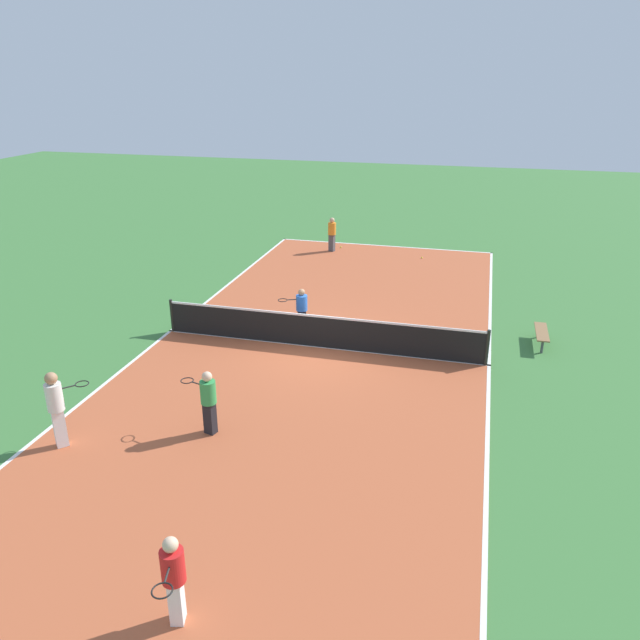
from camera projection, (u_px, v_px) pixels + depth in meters
name	position (u px, v px, depth m)	size (l,w,h in m)	color
ground_plane	(320.00, 348.00, 18.87)	(80.00, 80.00, 0.00)	#3D7538
court_surface	(320.00, 347.00, 18.87)	(10.04, 24.22, 0.02)	#B75633
tennis_net	(320.00, 330.00, 18.66)	(9.84, 0.10, 1.07)	black
bench	(542.00, 333.00, 18.91)	(0.36, 1.51, 0.45)	olive
player_center_orange	(332.00, 232.00, 28.50)	(0.45, 0.45, 1.56)	#4C4C51
player_far_green	(208.00, 398.00, 14.09)	(0.99, 0.57, 1.56)	black
player_coach_red	(174.00, 575.00, 9.16)	(0.56, 0.99, 1.57)	white
player_near_blue	(301.00, 308.00, 19.71)	(0.99, 0.68, 1.42)	black
player_far_white	(56.00, 404.00, 13.53)	(0.88, 0.90, 1.81)	white
tennis_ball_left_sideline	(341.00, 247.00, 29.33)	(0.07, 0.07, 0.07)	#CCE033
tennis_ball_near_net	(422.00, 258.00, 27.70)	(0.07, 0.07, 0.07)	#CCE033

